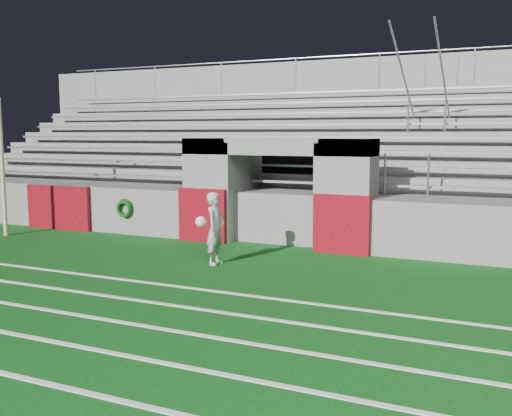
% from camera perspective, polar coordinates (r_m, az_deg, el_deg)
% --- Properties ---
extents(ground, '(90.00, 90.00, 0.00)m').
position_cam_1_polar(ground, '(11.14, -4.78, -6.65)').
color(ground, '#0B4411').
rests_on(ground, ground).
extents(field_post, '(0.11, 0.11, 3.65)m').
position_cam_1_polar(field_post, '(16.53, -24.04, 3.72)').
color(field_post, beige).
rests_on(field_post, ground).
extents(stadium_structure, '(26.00, 8.48, 5.42)m').
position_cam_1_polar(stadium_structure, '(18.23, 7.42, 3.53)').
color(stadium_structure, '#63615E').
rests_on(stadium_structure, ground).
extents(goalkeeper_with_ball, '(0.52, 0.65, 1.51)m').
position_cam_1_polar(goalkeeper_with_ball, '(11.88, -4.13, -2.01)').
color(goalkeeper_with_ball, '#A0A3AA').
rests_on(goalkeeper_with_ball, ground).
extents(hose_coil, '(0.48, 0.14, 0.50)m').
position_cam_1_polar(hose_coil, '(15.69, -13.04, -0.03)').
color(hose_coil, '#0C3C0C').
rests_on(hose_coil, ground).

